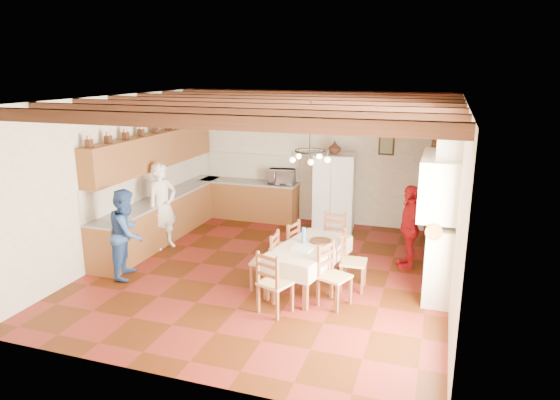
# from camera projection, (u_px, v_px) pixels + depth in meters

# --- Properties ---
(floor) EXTENTS (6.00, 6.50, 0.02)m
(floor) POSITION_uv_depth(u_px,v_px,m) (269.00, 273.00, 8.75)
(floor) COLOR #471D08
(floor) RESTS_ON ground
(ceiling) EXTENTS (6.00, 6.50, 0.02)m
(ceiling) POSITION_uv_depth(u_px,v_px,m) (268.00, 98.00, 7.98)
(ceiling) COLOR silver
(ceiling) RESTS_ON ground
(wall_back) EXTENTS (6.00, 0.02, 3.00)m
(wall_back) POSITION_uv_depth(u_px,v_px,m) (317.00, 157.00, 11.35)
(wall_back) COLOR beige
(wall_back) RESTS_ON ground
(wall_front) EXTENTS (6.00, 0.02, 3.00)m
(wall_front) POSITION_uv_depth(u_px,v_px,m) (167.00, 257.00, 5.38)
(wall_front) COLOR beige
(wall_front) RESTS_ON ground
(wall_left) EXTENTS (0.02, 6.50, 3.00)m
(wall_left) POSITION_uv_depth(u_px,v_px,m) (117.00, 177.00, 9.29)
(wall_left) COLOR beige
(wall_left) RESTS_ON ground
(wall_right) EXTENTS (0.02, 6.50, 3.00)m
(wall_right) POSITION_uv_depth(u_px,v_px,m) (458.00, 205.00, 7.45)
(wall_right) COLOR beige
(wall_right) RESTS_ON ground
(ceiling_beams) EXTENTS (6.00, 6.30, 0.16)m
(ceiling_beams) POSITION_uv_depth(u_px,v_px,m) (268.00, 104.00, 8.00)
(ceiling_beams) COLOR #3C1C13
(ceiling_beams) RESTS_ON ground
(lower_cabinets_left) EXTENTS (0.60, 4.30, 0.86)m
(lower_cabinets_left) POSITION_uv_depth(u_px,v_px,m) (165.00, 218.00, 10.43)
(lower_cabinets_left) COLOR brown
(lower_cabinets_left) RESTS_ON ground
(lower_cabinets_back) EXTENTS (2.30, 0.60, 0.86)m
(lower_cabinets_back) POSITION_uv_depth(u_px,v_px,m) (249.00, 200.00, 11.82)
(lower_cabinets_back) COLOR brown
(lower_cabinets_back) RESTS_ON ground
(countertop_left) EXTENTS (0.62, 4.30, 0.04)m
(countertop_left) POSITION_uv_depth(u_px,v_px,m) (163.00, 197.00, 10.31)
(countertop_left) COLOR gray
(countertop_left) RESTS_ON lower_cabinets_left
(countertop_back) EXTENTS (2.34, 0.62, 0.04)m
(countertop_back) POSITION_uv_depth(u_px,v_px,m) (249.00, 182.00, 11.70)
(countertop_back) COLOR gray
(countertop_back) RESTS_ON lower_cabinets_back
(backsplash_left) EXTENTS (0.03, 4.30, 0.60)m
(backsplash_left) POSITION_uv_depth(u_px,v_px,m) (150.00, 181.00, 10.32)
(backsplash_left) COLOR beige
(backsplash_left) RESTS_ON ground
(backsplash_back) EXTENTS (2.30, 0.03, 0.60)m
(backsplash_back) POSITION_uv_depth(u_px,v_px,m) (253.00, 166.00, 11.88)
(backsplash_back) COLOR beige
(backsplash_back) RESTS_ON ground
(upper_cabinets) EXTENTS (0.35, 4.20, 0.70)m
(upper_cabinets) POSITION_uv_depth(u_px,v_px,m) (155.00, 151.00, 10.10)
(upper_cabinets) COLOR brown
(upper_cabinets) RESTS_ON ground
(fireplace) EXTENTS (0.56, 1.60, 2.80)m
(fireplace) POSITION_uv_depth(u_px,v_px,m) (438.00, 206.00, 7.74)
(fireplace) COLOR beige
(fireplace) RESTS_ON ground
(wall_picture) EXTENTS (0.34, 0.03, 0.42)m
(wall_picture) POSITION_uv_depth(u_px,v_px,m) (386.00, 146.00, 10.76)
(wall_picture) COLOR #312213
(wall_picture) RESTS_ON ground
(refrigerator) EXTENTS (0.91, 0.77, 1.70)m
(refrigerator) POSITION_uv_depth(u_px,v_px,m) (334.00, 193.00, 10.82)
(refrigerator) COLOR white
(refrigerator) RESTS_ON floor
(hutch) EXTENTS (0.59, 1.25, 2.21)m
(hutch) POSITION_uv_depth(u_px,v_px,m) (441.00, 193.00, 9.78)
(hutch) COLOR #3C2414
(hutch) RESTS_ON floor
(dining_table) EXTENTS (1.16, 1.78, 0.72)m
(dining_table) POSITION_uv_depth(u_px,v_px,m) (308.00, 250.00, 8.01)
(dining_table) COLOR silver
(dining_table) RESTS_ON floor
(chandelier) EXTENTS (0.47, 0.47, 0.03)m
(chandelier) POSITION_uv_depth(u_px,v_px,m) (310.00, 151.00, 7.59)
(chandelier) COLOR black
(chandelier) RESTS_ON ground
(chair_left_near) EXTENTS (0.42, 0.44, 0.96)m
(chair_left_near) POSITION_uv_depth(u_px,v_px,m) (265.00, 260.00, 8.03)
(chair_left_near) COLOR brown
(chair_left_near) RESTS_ON floor
(chair_left_far) EXTENTS (0.48, 0.50, 0.96)m
(chair_left_far) POSITION_uv_depth(u_px,v_px,m) (285.00, 247.00, 8.62)
(chair_left_far) COLOR brown
(chair_left_far) RESTS_ON floor
(chair_right_near) EXTENTS (0.53, 0.54, 0.96)m
(chair_right_near) POSITION_uv_depth(u_px,v_px,m) (335.00, 276.00, 7.43)
(chair_right_near) COLOR brown
(chair_right_near) RESTS_ON floor
(chair_right_far) EXTENTS (0.42, 0.44, 0.96)m
(chair_right_far) POSITION_uv_depth(u_px,v_px,m) (354.00, 261.00, 8.00)
(chair_right_far) COLOR brown
(chair_right_far) RESTS_ON floor
(chair_end_near) EXTENTS (0.54, 0.52, 0.96)m
(chair_end_near) POSITION_uv_depth(u_px,v_px,m) (275.00, 282.00, 7.22)
(chair_end_near) COLOR brown
(chair_end_near) RESTS_ON floor
(chair_end_far) EXTENTS (0.43, 0.41, 0.96)m
(chair_end_far) POSITION_uv_depth(u_px,v_px,m) (332.00, 240.00, 8.94)
(chair_end_far) COLOR brown
(chair_end_far) RESTS_ON floor
(person_man) EXTENTS (0.63, 0.74, 1.71)m
(person_man) POSITION_uv_depth(u_px,v_px,m) (163.00, 206.00, 9.75)
(person_man) COLOR white
(person_man) RESTS_ON floor
(person_woman_blue) EXTENTS (0.78, 0.88, 1.53)m
(person_woman_blue) POSITION_uv_depth(u_px,v_px,m) (127.00, 233.00, 8.44)
(person_woman_blue) COLOR #2E5194
(person_woman_blue) RESTS_ON floor
(person_woman_red) EXTENTS (0.57, 0.95, 1.51)m
(person_woman_red) POSITION_uv_depth(u_px,v_px,m) (409.00, 227.00, 8.81)
(person_woman_red) COLOR #9F1016
(person_woman_red) RESTS_ON floor
(microwave) EXTENTS (0.65, 0.50, 0.33)m
(microwave) POSITION_uv_depth(u_px,v_px,m) (282.00, 177.00, 11.41)
(microwave) COLOR silver
(microwave) RESTS_ON countertop_back
(fridge_vase) EXTENTS (0.27, 0.27, 0.28)m
(fridge_vase) POSITION_uv_depth(u_px,v_px,m) (335.00, 147.00, 10.58)
(fridge_vase) COLOR #3C2414
(fridge_vase) RESTS_ON refrigerator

